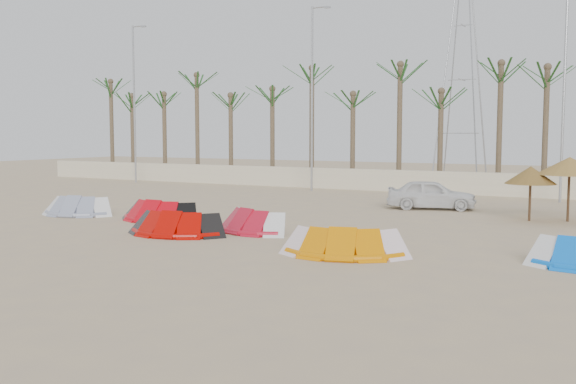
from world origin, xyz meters
The scene contains 15 objects.
ground centered at (0.00, 0.00, 0.00)m, with size 120.00×120.00×0.00m, color tan.
boundary_wall centered at (0.00, 22.00, 0.65)m, with size 60.00×0.30×1.30m, color beige.
palm_line centered at (0.67, 23.50, 6.44)m, with size 52.00×4.00×7.70m.
lamp_a centered at (-19.96, 20.00, 5.77)m, with size 1.25×0.14×11.00m.
lamp_b centered at (-5.96, 20.00, 5.77)m, with size 1.25×0.14×11.00m.
lamp_c centered at (8.04, 20.00, 5.77)m, with size 1.25×0.14×11.00m.
pylon centered at (1.00, 28.00, 0.00)m, with size 3.00×3.00×14.00m, color #A5A8AD, non-canonical shape.
kite_grey centered at (-9.45, 4.88, 0.42)m, with size 3.34×2.16×0.90m.
kite_red_left centered at (-5.29, 5.23, 0.42)m, with size 3.58×1.59×0.90m.
kite_red_mid centered at (-2.37, 2.66, 0.42)m, with size 3.62×2.01×0.90m.
kite_red_right centered at (-0.50, 4.46, 0.42)m, with size 3.54×2.36×0.90m.
kite_orange centered at (4.18, 1.95, 0.42)m, with size 3.76×2.29×0.90m.
parasol_left centered at (7.67, 12.02, 1.82)m, with size 2.01×2.01×2.18m.
parasol_mid centered at (9.03, 12.52, 2.20)m, with size 2.53×2.53×2.55m.
car centered at (3.10, 14.08, 0.68)m, with size 1.61×4.01×1.37m, color white.
Camera 1 is at (11.35, -14.80, 3.45)m, focal length 40.00 mm.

